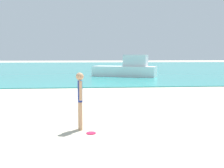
{
  "coord_description": "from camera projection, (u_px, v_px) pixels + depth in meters",
  "views": [
    {
      "loc": [
        -1.35,
        -2.97,
        2.14
      ],
      "look_at": [
        -0.45,
        6.44,
        1.14
      ],
      "focal_mm": 44.68,
      "sensor_mm": 36.0,
      "label": 1
    }
  ],
  "objects": [
    {
      "name": "frisbee",
      "position": [
        91.0,
        133.0,
        7.58
      ],
      "size": [
        0.26,
        0.26,
        0.03
      ],
      "primitive_type": "cylinder",
      "color": "#E51E4C",
      "rests_on": "ground"
    },
    {
      "name": "boat_near",
      "position": [
        127.0,
        69.0,
        26.94
      ],
      "size": [
        6.36,
        4.2,
        2.07
      ],
      "rotation": [
        0.0,
        0.0,
        2.73
      ],
      "color": "white",
      "rests_on": "water"
    },
    {
      "name": "person_standing",
      "position": [
        80.0,
        97.0,
        7.9
      ],
      "size": [
        0.22,
        0.38,
        1.64
      ],
      "rotation": [
        0.0,
        0.0,
        1.71
      ],
      "color": "tan",
      "rests_on": "ground"
    },
    {
      "name": "water",
      "position": [
        93.0,
        67.0,
        47.72
      ],
      "size": [
        160.0,
        60.0,
        0.06
      ],
      "primitive_type": "cube",
      "color": "teal",
      "rests_on": "ground"
    }
  ]
}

